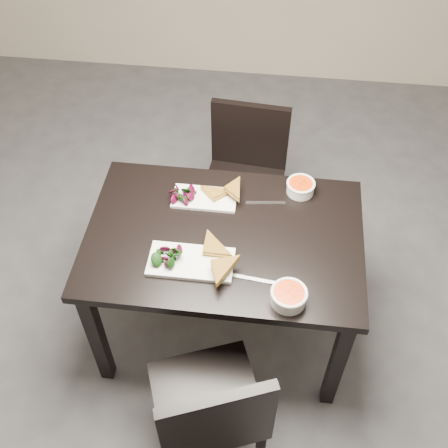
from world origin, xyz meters
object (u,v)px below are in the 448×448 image
chair_far (245,172)px  soup_bowl_far (301,187)px  plate_near (191,262)px  soup_bowl_near (289,296)px  chair_near (211,412)px  plate_far (205,198)px  table (224,249)px

chair_far → soup_bowl_far: size_ratio=6.43×
chair_far → plate_near: (-0.15, -0.86, 0.27)m
soup_bowl_near → soup_bowl_far: size_ratio=1.10×
soup_bowl_near → chair_near: bearing=-125.2°
plate_near → soup_bowl_near: (0.41, -0.14, 0.03)m
plate_far → soup_bowl_far: (0.43, 0.10, 0.03)m
chair_far → soup_bowl_near: chair_far is taller
table → plate_far: 0.25m
soup_bowl_far → chair_far: bearing=126.1°
chair_near → soup_bowl_far: 1.06m
table → plate_near: 0.23m
chair_far → plate_far: 0.58m
chair_near → soup_bowl_near: chair_near is taller
table → soup_bowl_far: (0.32, 0.30, 0.13)m
chair_far → soup_bowl_near: bearing=-70.9°
plate_far → table: bearing=-60.4°
table → soup_bowl_far: soup_bowl_far is taller
soup_bowl_near → soup_bowl_far: 0.61m
chair_near → soup_bowl_near: (0.26, 0.37, 0.30)m
chair_far → soup_bowl_far: (0.28, -0.39, 0.30)m
table → soup_bowl_far: size_ratio=9.08×
chair_near → soup_bowl_near: size_ratio=5.86×
plate_near → soup_bowl_far: soup_bowl_far is taller
chair_far → plate_near: 0.91m
chair_far → soup_bowl_near: 1.07m
table → soup_bowl_far: 0.46m
chair_far → plate_far: chair_far is taller
plate_near → table: bearing=55.4°
soup_bowl_far → soup_bowl_near: bearing=-92.7°
chair_near → soup_bowl_far: bearing=52.3°
soup_bowl_near → plate_far: (-0.40, 0.51, -0.03)m
chair_near → chair_far: (0.01, 1.36, 0.00)m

